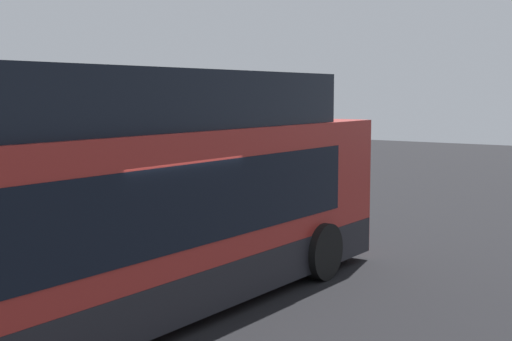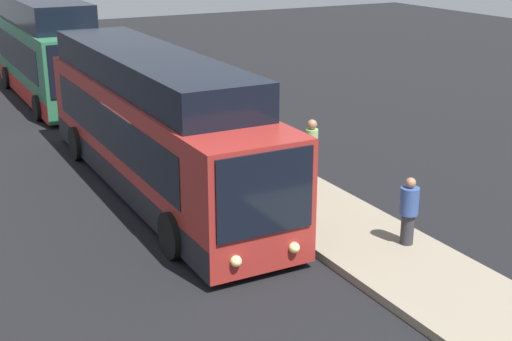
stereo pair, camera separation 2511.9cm
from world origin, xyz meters
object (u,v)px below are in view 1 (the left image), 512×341
Objects in this scene: bus_lead at (100,215)px; passenger_boarding at (47,207)px; trash_bin at (161,234)px; passenger_waiting at (199,191)px; suitcase at (22,241)px.

passenger_boarding is (2.08, 3.77, -0.51)m from bus_lead.
passenger_boarding is 2.81× the size of trash_bin.
passenger_boarding is at bearing 141.49° from trash_bin.
passenger_waiting reaches higher than suitcase.
suitcase is (1.64, 4.01, -1.14)m from bus_lead.
trash_bin is at bearing -157.94° from passenger_boarding.
passenger_boarding is 0.81m from suitcase.
passenger_waiting reaches higher than trash_bin.
suitcase is at bearing -18.97° from passenger_waiting.
passenger_waiting is at bearing -5.70° from suitcase.
passenger_waiting is (4.43, -0.25, -0.18)m from passenger_boarding.
passenger_waiting is (6.51, 3.52, -0.69)m from bus_lead.
suitcase is at bearing 67.74° from bus_lead.
passenger_boarding is 1.84× the size of suitcase.
suitcase is 2.75m from trash_bin.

